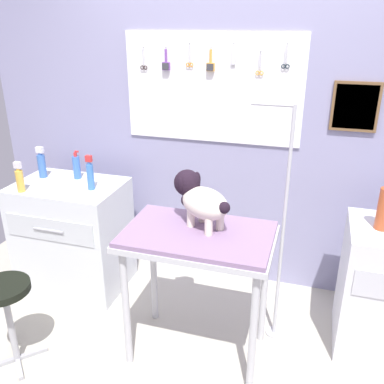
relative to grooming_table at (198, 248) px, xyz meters
name	(u,v)px	position (x,y,z in m)	size (l,w,h in m)	color
rear_wall_panel	(234,140)	(0.00, 0.96, 0.40)	(4.00, 0.11, 2.30)	#8A87AB
grooming_table	(198,248)	(0.00, 0.00, 0.00)	(0.88, 0.56, 0.87)	#B7B7BC
grooming_arm	(281,239)	(0.45, 0.30, -0.03)	(0.30, 0.11, 1.57)	#B7B7BC
dog	(200,199)	(-0.02, 0.09, 0.28)	(0.42, 0.33, 0.32)	silver
counter_left	(74,235)	(-1.15, 0.45, -0.33)	(0.80, 0.58, 0.86)	silver
stool	(6,301)	(-1.07, -0.42, -0.31)	(0.31, 0.31, 0.57)	#9E9EA3
pump_bottle_white	(77,167)	(-1.14, 0.59, 0.19)	(0.06, 0.06, 0.22)	#3B6ABF
conditioner_bottle	(90,175)	(-0.92, 0.42, 0.21)	(0.05, 0.05, 0.26)	#3B73C0
shampoo_bottle	(20,179)	(-1.38, 0.23, 0.19)	(0.05, 0.05, 0.22)	gold
spray_bottle_short	(42,164)	(-1.41, 0.53, 0.20)	(0.06, 0.06, 0.24)	#3B68B4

